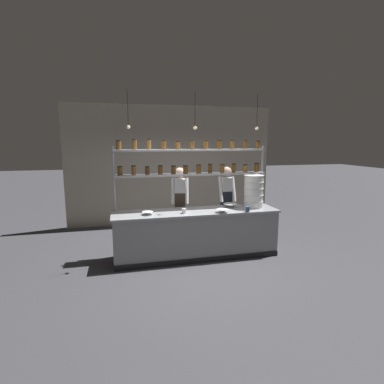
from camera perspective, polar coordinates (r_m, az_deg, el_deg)
name	(u,v)px	position (r m, az deg, el deg)	size (l,w,h in m)	color
ground_plane	(196,256)	(6.07, 0.77, -12.06)	(40.00, 40.00, 0.00)	#3D3D42
back_wall	(172,165)	(8.27, -3.79, 5.12)	(5.60, 0.12, 3.19)	#9E9384
prep_counter	(196,234)	(5.91, 0.79, -7.93)	(3.20, 0.76, 0.92)	gray
spice_shelf_unit	(192,164)	(5.98, 0.06, 5.37)	(3.09, 0.28, 2.29)	#999BA0
chef_left	(180,202)	(6.33, -2.30, -1.83)	(0.40, 0.33, 1.71)	black
chef_center	(226,200)	(6.58, 6.53, -1.45)	(0.37, 0.30, 1.70)	black
container_stack	(254,191)	(6.17, 11.65, 0.15)	(0.40, 0.40, 0.66)	white
prep_bowl_near_left	(223,211)	(5.66, 5.84, -3.61)	(0.24, 0.24, 0.07)	white
prep_bowl_center_front	(148,213)	(5.53, -8.45, -4.02)	(0.21, 0.21, 0.06)	white
prep_bowl_center_back	(230,206)	(6.12, 7.22, -2.58)	(0.28, 0.28, 0.08)	silver
serving_cup_front	(247,209)	(5.79, 10.51, -3.23)	(0.09, 0.09, 0.10)	#334C70
serving_cup_by_board	(184,211)	(5.57, -1.54, -3.64)	(0.08, 0.08, 0.09)	silver
pendant_light_row	(196,126)	(5.64, 0.68, 12.49)	(2.51, 0.07, 0.69)	black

